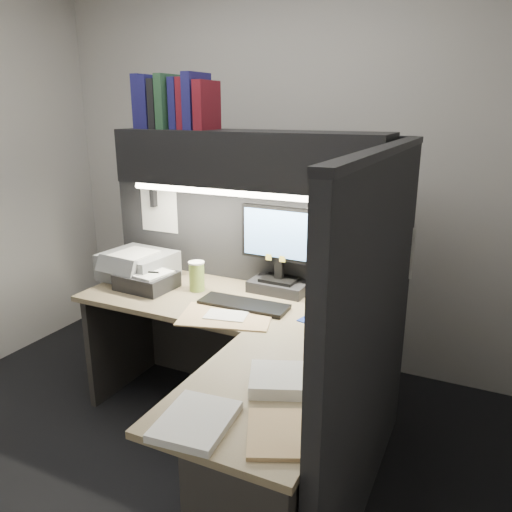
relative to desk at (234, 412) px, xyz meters
name	(u,v)px	position (x,y,z in m)	size (l,w,h in m)	color
floor	(162,466)	(-0.43, 0.00, -0.44)	(3.50, 3.50, 0.00)	black
wall_back	(280,170)	(-0.43, 1.50, 0.91)	(3.50, 0.04, 2.70)	beige
partition_back	(248,268)	(-0.40, 0.93, 0.36)	(1.90, 0.06, 1.60)	black
partition_right	(371,349)	(0.55, 0.18, 0.36)	(0.06, 1.50, 1.60)	black
desk	(234,412)	(0.00, 0.00, 0.00)	(1.70, 1.53, 0.73)	#91825C
overhead_shelf	(248,159)	(-0.30, 0.75, 1.06)	(1.55, 0.34, 0.30)	black
task_light_tube	(236,193)	(-0.30, 0.61, 0.89)	(0.04, 0.04, 1.32)	white
monitor	(279,259)	(-0.13, 0.81, 0.49)	(0.47, 0.22, 0.51)	black
keyboard	(244,305)	(-0.21, 0.51, 0.30)	(0.49, 0.16, 0.02)	black
mousepad	(326,320)	(0.25, 0.54, 0.29)	(0.22, 0.20, 0.00)	navy
mouse	(322,317)	(0.23, 0.52, 0.31)	(0.06, 0.10, 0.04)	black
telephone	(356,297)	(0.33, 0.80, 0.33)	(0.23, 0.24, 0.10)	beige
coffee_cup	(197,277)	(-0.58, 0.62, 0.37)	(0.09, 0.09, 0.17)	#B6CC51
printer	(138,266)	(-1.03, 0.65, 0.37)	(0.41, 0.35, 0.17)	gray
notebook_stack	(147,281)	(-0.87, 0.52, 0.33)	(0.32, 0.26, 0.09)	black
open_folder	(226,316)	(-0.23, 0.35, 0.29)	(0.47, 0.30, 0.01)	tan
paper_stack_a	(284,380)	(0.29, -0.13, 0.31)	(0.26, 0.22, 0.05)	white
paper_stack_b	(196,421)	(0.12, -0.49, 0.30)	(0.23, 0.29, 0.03)	white
manila_stack	(279,433)	(0.40, -0.42, 0.29)	(0.21, 0.26, 0.02)	tan
binder_row	(176,103)	(-0.76, 0.75, 1.35)	(0.49, 0.26, 0.30)	navy
pinned_papers	(283,252)	(0.00, 0.56, 0.61)	(1.76, 1.31, 0.51)	white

